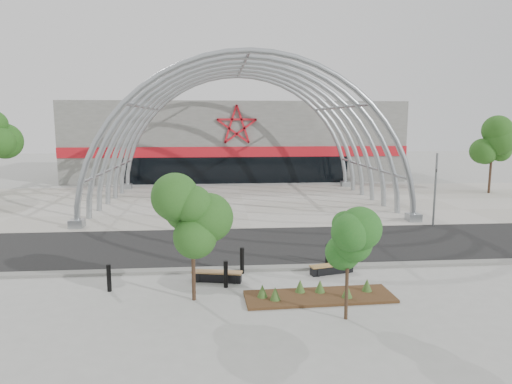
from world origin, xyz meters
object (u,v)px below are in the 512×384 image
Objects in this scene: bollard_2 at (242,261)px; street_tree_1 at (348,247)px; signal_pole at (435,188)px; street_tree_0 at (192,215)px; bench_0 at (217,276)px; bench_1 at (332,269)px.

street_tree_1 is at bearing -56.71° from bollard_2.
signal_pole is 14.69m from street_tree_1.
street_tree_0 reaches higher than street_tree_1.
signal_pole is at bearing 54.18° from street_tree_1.
signal_pole is 15.19m from bench_0.
street_tree_0 is 5.22m from street_tree_1.
signal_pole reaches higher than street_tree_1.
bench_0 is 1.85× the size of bollard_2.
street_tree_0 is at bearing -143.34° from signal_pole.
street_tree_1 is 1.62× the size of bench_0.
street_tree_1 is at bearing -125.82° from signal_pole.
street_tree_1 reaches higher than bollard_2.
street_tree_1 reaches higher than bench_1.
bollard_2 is (-2.99, 4.56, -1.77)m from street_tree_1.
street_tree_1 reaches higher than bench_0.
street_tree_0 is 1.30× the size of street_tree_1.
signal_pole reaches higher than bollard_2.
signal_pole is 1.33× the size of street_tree_1.
street_tree_0 is (-13.40, -9.97, 0.76)m from signal_pole.
bench_1 is at bearing -5.13° from bollard_2.
bollard_2 reaches higher than bench_0.
street_tree_0 is at bearing -157.06° from bench_1.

